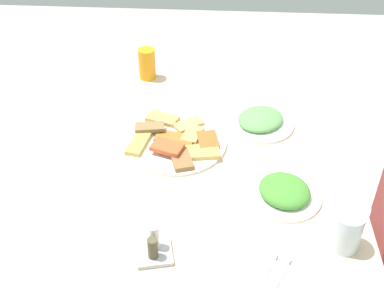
# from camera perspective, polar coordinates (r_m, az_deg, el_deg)

# --- Properties ---
(dining_table) EXTENTS (1.10, 0.93, 0.75)m
(dining_table) POSITION_cam_1_polar(r_m,az_deg,el_deg) (1.62, 1.36, -3.72)
(dining_table) COLOR beige
(dining_table) RESTS_ON ground_plane
(pide_platter) EXTENTS (0.34, 0.34, 0.04)m
(pide_platter) POSITION_cam_1_polar(r_m,az_deg,el_deg) (1.62, -1.94, 0.39)
(pide_platter) COLOR white
(pide_platter) RESTS_ON dining_table
(salad_plate_greens) EXTENTS (0.21, 0.21, 0.05)m
(salad_plate_greens) POSITION_cam_1_polar(r_m,az_deg,el_deg) (1.44, 10.60, -5.43)
(salad_plate_greens) COLOR white
(salad_plate_greens) RESTS_ON dining_table
(salad_plate_rice) EXTENTS (0.23, 0.23, 0.04)m
(salad_plate_rice) POSITION_cam_1_polar(r_m,az_deg,el_deg) (1.72, 7.90, 2.72)
(salad_plate_rice) COLOR white
(salad_plate_rice) RESTS_ON dining_table
(soda_can) EXTENTS (0.09, 0.09, 0.12)m
(soda_can) POSITION_cam_1_polar(r_m,az_deg,el_deg) (1.97, -5.21, 9.20)
(soda_can) COLOR orange
(soda_can) RESTS_ON dining_table
(drinking_glass) EXTENTS (0.08, 0.08, 0.11)m
(drinking_glass) POSITION_cam_1_polar(r_m,az_deg,el_deg) (1.32, 17.38, -9.47)
(drinking_glass) COLOR silver
(drinking_glass) RESTS_ON dining_table
(paper_napkin) EXTENTS (0.18, 0.18, 0.00)m
(paper_napkin) POSITION_cam_1_polar(r_m,az_deg,el_deg) (1.25, 8.84, -15.51)
(paper_napkin) COLOR white
(paper_napkin) RESTS_ON dining_table
(fork) EXTENTS (0.19, 0.09, 0.00)m
(fork) POSITION_cam_1_polar(r_m,az_deg,el_deg) (1.24, 8.00, -15.39)
(fork) COLOR silver
(fork) RESTS_ON paper_napkin
(spoon) EXTENTS (0.16, 0.09, 0.00)m
(spoon) POSITION_cam_1_polar(r_m,az_deg,el_deg) (1.24, 9.72, -15.41)
(spoon) COLOR silver
(spoon) RESTS_ON paper_napkin
(condiment_caddy) EXTENTS (0.11, 0.11, 0.08)m
(condiment_caddy) POSITION_cam_1_polar(r_m,az_deg,el_deg) (1.27, -4.41, -11.81)
(condiment_caddy) COLOR #B2B2B7
(condiment_caddy) RESTS_ON dining_table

